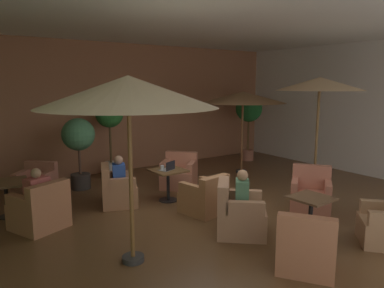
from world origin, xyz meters
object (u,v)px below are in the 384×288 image
at_px(cafe_table_front_right, 6,188).
at_px(armchair_mid_center_south, 306,248).
at_px(armchair_mid_center_east, 239,215).
at_px(armchair_front_right_east, 36,186).
at_px(potted_tree_mid_right, 79,141).
at_px(cafe_table_mid_center, 311,209).
at_px(patio_umbrella_near_wall, 243,98).
at_px(armchair_front_left_south, 118,190).
at_px(patio_umbrella_tall_red, 320,85).
at_px(cafe_table_front_left, 168,178).
at_px(armchair_front_left_east, 179,174).
at_px(potted_tree_mid_left, 249,112).
at_px(armchair_front_right_north, 40,211).
at_px(patron_blue_shirt, 37,189).
at_px(patron_with_friend, 242,191).
at_px(armchair_front_left_north, 205,198).
at_px(armchair_mid_center_north, 311,197).
at_px(patron_by_window, 119,172).
at_px(iced_drink_cup, 162,168).
at_px(potted_tree_left_corner, 110,124).
at_px(open_laptop, 168,168).
at_px(patio_umbrella_center_beige, 128,93).

distance_m(cafe_table_front_right, armchair_mid_center_south, 5.48).
bearing_deg(armchair_mid_center_east, armchair_front_right_east, 122.65).
distance_m(armchair_mid_center_south, potted_tree_mid_right, 5.86).
bearing_deg(cafe_table_mid_center, patio_umbrella_near_wall, 62.79).
height_order(armchair_front_left_south, cafe_table_front_right, armchair_front_left_south).
bearing_deg(patio_umbrella_tall_red, cafe_table_front_left, 155.86).
bearing_deg(patio_umbrella_near_wall, armchair_mid_center_east, -132.62).
height_order(cafe_table_front_left, armchair_mid_center_south, armchair_mid_center_south).
distance_m(armchair_front_left_east, potted_tree_mid_left, 4.07).
relative_size(armchair_front_right_north, patron_blue_shirt, 1.65).
relative_size(cafe_table_front_right, potted_tree_mid_left, 0.39).
bearing_deg(patron_with_friend, armchair_front_left_north, 85.78).
xyz_separation_m(armchair_mid_center_north, patio_umbrella_tall_red, (1.23, 0.85, 2.17)).
relative_size(armchair_front_left_south, armchair_mid_center_east, 0.88).
xyz_separation_m(armchair_front_left_east, patio_umbrella_tall_red, (2.38, -2.18, 2.19)).
relative_size(armchair_front_left_east, armchair_front_left_south, 1.15).
distance_m(armchair_mid_center_north, patron_by_window, 3.92).
xyz_separation_m(armchair_front_left_north, patron_by_window, (-1.19, 1.42, 0.41)).
bearing_deg(potted_tree_mid_right, cafe_table_front_left, -56.93).
bearing_deg(patio_umbrella_tall_red, iced_drink_cup, 156.61).
bearing_deg(potted_tree_left_corner, cafe_table_front_left, -83.53).
relative_size(cafe_table_mid_center, armchair_mid_center_north, 0.67).
distance_m(armchair_front_right_east, armchair_mid_center_north, 5.80).
relative_size(armchair_front_left_north, potted_tree_mid_left, 0.41).
xyz_separation_m(potted_tree_left_corner, open_laptop, (0.27, -2.59, -0.73)).
bearing_deg(armchair_mid_center_south, cafe_table_front_left, 90.38).
distance_m(patio_umbrella_center_beige, open_laptop, 3.19).
xyz_separation_m(armchair_front_left_south, armchair_front_right_east, (-1.36, 1.27, -0.00)).
distance_m(armchair_front_left_north, armchair_front_left_south, 1.89).
relative_size(armchair_mid_center_east, patio_umbrella_tall_red, 0.41).
xyz_separation_m(patio_umbrella_tall_red, patio_umbrella_near_wall, (-0.14, 2.38, -0.35)).
relative_size(armchair_front_left_north, potted_tree_mid_right, 0.51).
bearing_deg(armchair_front_right_east, open_laptop, -35.44).
xyz_separation_m(cafe_table_front_left, patron_by_window, (-0.98, 0.35, 0.19)).
relative_size(cafe_table_mid_center, patron_with_friend, 1.04).
xyz_separation_m(potted_tree_left_corner, patron_by_window, (-0.70, -2.19, -0.77)).
bearing_deg(potted_tree_mid_right, armchair_mid_center_south, -76.81).
bearing_deg(armchair_mid_center_south, armchair_mid_center_north, 36.32).
relative_size(armchair_mid_center_south, patron_by_window, 1.63).
bearing_deg(potted_tree_left_corner, armchair_mid_center_north, -65.32).
height_order(armchair_front_right_north, patio_umbrella_center_beige, patio_umbrella_center_beige).
height_order(patio_umbrella_tall_red, patron_with_friend, patio_umbrella_tall_red).
relative_size(armchair_front_right_north, iced_drink_cup, 9.45).
bearing_deg(patron_blue_shirt, iced_drink_cup, 0.77).
height_order(patio_umbrella_near_wall, potted_tree_mid_left, patio_umbrella_near_wall).
height_order(armchair_front_right_east, cafe_table_mid_center, armchair_front_right_east).
distance_m(cafe_table_mid_center, patron_blue_shirt, 4.70).
relative_size(potted_tree_mid_left, patron_blue_shirt, 3.43).
bearing_deg(armchair_front_right_north, patron_blue_shirt, 113.45).
xyz_separation_m(armchair_front_left_east, armchair_mid_center_north, (1.15, -3.02, 0.02)).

